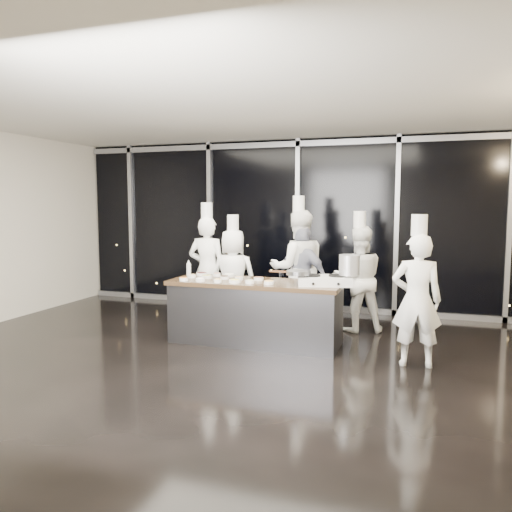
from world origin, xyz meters
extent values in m
plane|color=black|center=(0.00, 0.00, 0.00)|extent=(9.00, 9.00, 0.00)
cube|color=beige|center=(0.00, 3.50, 1.60)|extent=(9.00, 0.02, 3.20)
cube|color=beige|center=(0.00, -3.50, 1.60)|extent=(9.00, 0.02, 3.20)
cube|color=silver|center=(0.00, 0.00, 3.20)|extent=(9.00, 7.00, 0.02)
cube|color=black|center=(0.00, 3.44, 1.60)|extent=(8.90, 0.04, 3.18)
cube|color=gray|center=(0.00, 3.39, 3.10)|extent=(8.90, 0.08, 0.10)
cube|color=gray|center=(0.00, 3.39, 0.05)|extent=(8.90, 0.08, 0.10)
cube|color=gray|center=(-3.60, 3.39, 1.60)|extent=(0.08, 0.08, 3.20)
cube|color=gray|center=(-1.80, 3.39, 1.60)|extent=(0.08, 0.08, 3.20)
cube|color=gray|center=(0.00, 3.39, 1.60)|extent=(0.08, 0.08, 3.20)
cube|color=gray|center=(1.80, 3.39, 1.60)|extent=(0.08, 0.08, 3.20)
cube|color=gray|center=(3.60, 3.39, 1.60)|extent=(0.08, 0.08, 3.20)
cube|color=#38383D|center=(0.00, 0.90, 0.42)|extent=(2.40, 0.80, 0.84)
cube|color=#48321E|center=(0.00, 0.90, 0.87)|extent=(2.46, 0.86, 0.06)
cube|color=silver|center=(1.00, 0.87, 0.96)|extent=(0.80, 0.61, 0.12)
cylinder|color=black|center=(0.83, 0.83, 1.03)|extent=(0.29, 0.29, 0.02)
cylinder|color=black|center=(1.17, 0.92, 1.03)|extent=(0.29, 0.29, 0.02)
cylinder|color=black|center=(0.90, 0.61, 0.95)|extent=(0.04, 0.03, 0.04)
cylinder|color=black|center=(1.22, 0.69, 0.95)|extent=(0.04, 0.03, 0.04)
cylinder|color=slate|center=(0.67, 0.76, 1.07)|extent=(0.41, 0.41, 0.06)
cube|color=#4C2B14|center=(0.39, 0.69, 1.07)|extent=(0.25, 0.09, 0.02)
cylinder|color=silver|center=(1.32, 0.95, 1.18)|extent=(0.34, 0.34, 0.27)
cylinder|color=white|center=(-0.98, 0.60, 0.92)|extent=(0.13, 0.13, 0.04)
cylinder|color=orange|center=(-0.98, 0.60, 0.94)|extent=(0.10, 0.10, 0.01)
cylinder|color=white|center=(-1.00, 0.90, 0.92)|extent=(0.13, 0.13, 0.04)
cylinder|color=#C3AE89|center=(-1.00, 0.90, 0.94)|extent=(0.11, 0.11, 0.01)
cylinder|color=white|center=(-0.95, 1.15, 0.92)|extent=(0.17, 0.17, 0.04)
cylinder|color=#330F0F|center=(-0.95, 1.15, 0.94)|extent=(0.14, 0.14, 0.01)
cylinder|color=white|center=(-0.73, 0.63, 0.92)|extent=(0.13, 0.13, 0.04)
cylinder|color=white|center=(-0.73, 0.63, 0.94)|extent=(0.11, 0.11, 0.01)
cylinder|color=white|center=(-0.76, 0.91, 0.92)|extent=(0.16, 0.16, 0.04)
cylinder|color=tan|center=(-0.76, 0.91, 0.94)|extent=(0.13, 0.13, 0.01)
cylinder|color=white|center=(-0.71, 1.16, 0.92)|extent=(0.11, 0.11, 0.04)
cylinder|color=#9C634E|center=(-0.71, 1.16, 0.94)|extent=(0.09, 0.09, 0.01)
cylinder|color=white|center=(-0.46, 0.62, 0.92)|extent=(0.11, 0.11, 0.04)
cylinder|color=#E8B65F|center=(-0.46, 0.62, 0.94)|extent=(0.09, 0.09, 0.01)
cylinder|color=white|center=(-0.48, 0.93, 0.92)|extent=(0.13, 0.13, 0.04)
cylinder|color=black|center=(-0.48, 0.93, 0.94)|extent=(0.11, 0.11, 0.01)
cylinder|color=white|center=(-0.51, 1.17, 0.92)|extent=(0.17, 0.17, 0.04)
cylinder|color=white|center=(-0.51, 1.17, 0.94)|extent=(0.14, 0.14, 0.01)
cylinder|color=white|center=(-0.22, 0.65, 0.92)|extent=(0.16, 0.16, 0.04)
cylinder|color=#D5C655|center=(-0.22, 0.65, 0.94)|extent=(0.13, 0.13, 0.01)
cylinder|color=white|center=(-0.26, 0.93, 0.92)|extent=(0.12, 0.12, 0.04)
cylinder|color=tan|center=(-0.26, 0.93, 0.94)|extent=(0.10, 0.10, 0.01)
cylinder|color=white|center=(0.00, 0.67, 0.92)|extent=(0.12, 0.12, 0.04)
cylinder|color=beige|center=(0.00, 0.67, 0.94)|extent=(0.10, 0.10, 0.01)
cylinder|color=white|center=(0.03, 0.96, 0.92)|extent=(0.14, 0.14, 0.04)
cylinder|color=#965C44|center=(0.03, 0.96, 0.94)|extent=(0.11, 0.11, 0.01)
cylinder|color=white|center=(0.27, 0.70, 0.92)|extent=(0.15, 0.15, 0.04)
cylinder|color=#F5AF51|center=(0.27, 0.70, 0.94)|extent=(0.12, 0.12, 0.01)
cylinder|color=silver|center=(-1.14, 1.09, 0.99)|extent=(0.07, 0.07, 0.18)
cone|color=silver|center=(-1.14, 1.09, 1.11)|extent=(0.06, 0.06, 0.06)
imported|color=white|center=(-1.15, 1.79, 0.89)|extent=(0.68, 0.47, 1.79)
cylinder|color=white|center=(-1.15, 1.79, 1.89)|extent=(0.20, 0.20, 0.26)
imported|color=white|center=(-0.70, 1.84, 0.79)|extent=(0.82, 0.58, 1.59)
cylinder|color=white|center=(-0.70, 1.84, 1.69)|extent=(0.21, 0.21, 0.26)
imported|color=white|center=(0.35, 2.05, 0.95)|extent=(1.12, 1.00, 1.89)
cylinder|color=white|center=(0.35, 2.05, 1.99)|extent=(0.25, 0.25, 0.26)
imported|color=#151A39|center=(0.46, 1.92, 0.82)|extent=(1.04, 0.77, 1.64)
imported|color=white|center=(1.31, 2.06, 0.83)|extent=(0.97, 0.86, 1.66)
cylinder|color=white|center=(1.31, 2.06, 1.76)|extent=(0.24, 0.24, 0.26)
imported|color=white|center=(2.20, 0.56, 0.82)|extent=(0.64, 0.46, 1.64)
cylinder|color=white|center=(2.20, 0.56, 1.74)|extent=(0.21, 0.21, 0.26)
camera|label=1|loc=(2.24, -5.76, 2.00)|focal=35.00mm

